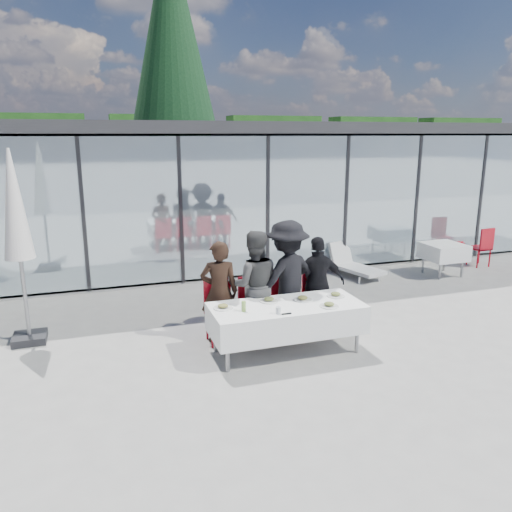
{
  "coord_description": "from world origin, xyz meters",
  "views": [
    {
      "loc": [
        -2.66,
        -6.37,
        3.2
      ],
      "look_at": [
        -0.17,
        1.2,
        1.24
      ],
      "focal_mm": 35.0,
      "sensor_mm": 36.0,
      "label": 1
    }
  ],
  "objects_px": {
    "dining_table": "(286,318)",
    "juice_bottle": "(244,306)",
    "spare_chair_a": "(451,237)",
    "diner_d": "(318,283)",
    "plate_extra": "(329,305)",
    "diner_a": "(219,292)",
    "spare_table_right": "(443,252)",
    "plate_a": "(223,307)",
    "diner_b": "(254,285)",
    "plate_d": "(336,295)",
    "lounger": "(352,264)",
    "diner_chair_b": "(253,304)",
    "diner_c": "(287,278)",
    "conifer_tree": "(172,55)",
    "plate_b": "(269,300)",
    "diner_chair_d": "(316,297)",
    "folded_eyeglasses": "(287,314)",
    "market_umbrella": "(16,218)",
    "plate_c": "(303,299)",
    "diner_chair_c": "(286,301)",
    "diner_chair_a": "(219,308)",
    "spare_chair_b": "(483,245)"
  },
  "relations": [
    {
      "from": "diner_chair_c",
      "to": "juice_bottle",
      "type": "distance_m",
      "value": 1.3
    },
    {
      "from": "diner_d",
      "to": "market_umbrella",
      "type": "relative_size",
      "value": 0.53
    },
    {
      "from": "plate_b",
      "to": "plate_extra",
      "type": "xyz_separation_m",
      "value": [
        0.76,
        -0.49,
        0.0
      ]
    },
    {
      "from": "diner_b",
      "to": "diner_c",
      "type": "bearing_deg",
      "value": -168.08
    },
    {
      "from": "diner_d",
      "to": "plate_c",
      "type": "distance_m",
      "value": 0.8
    },
    {
      "from": "diner_chair_d",
      "to": "diner_c",
      "type": "bearing_deg",
      "value": -176.36
    },
    {
      "from": "conifer_tree",
      "to": "spare_table_right",
      "type": "bearing_deg",
      "value": -66.32
    },
    {
      "from": "diner_c",
      "to": "plate_c",
      "type": "xyz_separation_m",
      "value": [
        0.02,
        -0.6,
        -0.16
      ]
    },
    {
      "from": "plate_a",
      "to": "spare_table_right",
      "type": "relative_size",
      "value": 0.32
    },
    {
      "from": "diner_chair_a",
      "to": "spare_chair_b",
      "type": "relative_size",
      "value": 1.0
    },
    {
      "from": "diner_chair_c",
      "to": "conifer_tree",
      "type": "xyz_separation_m",
      "value": [
        0.27,
        12.15,
        5.45
      ]
    },
    {
      "from": "diner_chair_d",
      "to": "juice_bottle",
      "type": "distance_m",
      "value": 1.75
    },
    {
      "from": "conifer_tree",
      "to": "plate_d",
      "type": "bearing_deg",
      "value": -88.63
    },
    {
      "from": "diner_chair_d",
      "to": "folded_eyeglasses",
      "type": "distance_m",
      "value": 1.51
    },
    {
      "from": "dining_table",
      "to": "market_umbrella",
      "type": "xyz_separation_m",
      "value": [
        -3.71,
        1.62,
        1.44
      ]
    },
    {
      "from": "lounger",
      "to": "diner_chair_b",
      "type": "bearing_deg",
      "value": -140.5
    },
    {
      "from": "plate_b",
      "to": "market_umbrella",
      "type": "relative_size",
      "value": 0.09
    },
    {
      "from": "juice_bottle",
      "to": "market_umbrella",
      "type": "height_order",
      "value": "market_umbrella"
    },
    {
      "from": "diner_chair_b",
      "to": "conifer_tree",
      "type": "relative_size",
      "value": 0.09
    },
    {
      "from": "dining_table",
      "to": "juice_bottle",
      "type": "xyz_separation_m",
      "value": [
        -0.68,
        -0.07,
        0.29
      ]
    },
    {
      "from": "juice_bottle",
      "to": "dining_table",
      "type": "bearing_deg",
      "value": 6.14
    },
    {
      "from": "plate_c",
      "to": "lounger",
      "type": "bearing_deg",
      "value": 51.05
    },
    {
      "from": "diner_a",
      "to": "spare_table_right",
      "type": "height_order",
      "value": "diner_a"
    },
    {
      "from": "diner_b",
      "to": "spare_chair_a",
      "type": "bearing_deg",
      "value": -140.49
    },
    {
      "from": "plate_a",
      "to": "plate_b",
      "type": "xyz_separation_m",
      "value": [
        0.73,
        0.08,
        0.0
      ]
    },
    {
      "from": "juice_bottle",
      "to": "spare_chair_a",
      "type": "height_order",
      "value": "spare_chair_a"
    },
    {
      "from": "diner_c",
      "to": "conifer_tree",
      "type": "xyz_separation_m",
      "value": [
        0.27,
        12.19,
        5.05
      ]
    },
    {
      "from": "diner_chair_b",
      "to": "plate_d",
      "type": "bearing_deg",
      "value": -28.97
    },
    {
      "from": "plate_b",
      "to": "folded_eyeglasses",
      "type": "height_order",
      "value": "plate_b"
    },
    {
      "from": "dining_table",
      "to": "juice_bottle",
      "type": "relative_size",
      "value": 15.28
    },
    {
      "from": "plate_b",
      "to": "conifer_tree",
      "type": "height_order",
      "value": "conifer_tree"
    },
    {
      "from": "plate_a",
      "to": "plate_d",
      "type": "height_order",
      "value": "same"
    },
    {
      "from": "conifer_tree",
      "to": "dining_table",
      "type": "bearing_deg",
      "value": -92.47
    },
    {
      "from": "diner_chair_d",
      "to": "plate_extra",
      "type": "relative_size",
      "value": 3.49
    },
    {
      "from": "spare_chair_a",
      "to": "diner_chair_d",
      "type": "bearing_deg",
      "value": -148.12
    },
    {
      "from": "diner_a",
      "to": "spare_chair_a",
      "type": "xyz_separation_m",
      "value": [
        7.16,
        3.45,
        -0.27
      ]
    },
    {
      "from": "diner_b",
      "to": "plate_d",
      "type": "xyz_separation_m",
      "value": [
        1.14,
        -0.6,
        -0.1
      ]
    },
    {
      "from": "diner_a",
      "to": "lounger",
      "type": "bearing_deg",
      "value": -132.59
    },
    {
      "from": "conifer_tree",
      "to": "diner_chair_c",
      "type": "bearing_deg",
      "value": -91.27
    },
    {
      "from": "juice_bottle",
      "to": "spare_chair_a",
      "type": "xyz_separation_m",
      "value": [
        7.0,
        4.23,
        -0.29
      ]
    },
    {
      "from": "diner_d",
      "to": "plate_extra",
      "type": "bearing_deg",
      "value": 80.81
    },
    {
      "from": "diner_chair_d",
      "to": "folded_eyeglasses",
      "type": "height_order",
      "value": "diner_chair_d"
    },
    {
      "from": "diner_chair_d",
      "to": "folded_eyeglasses",
      "type": "relative_size",
      "value": 6.96
    },
    {
      "from": "diner_d",
      "to": "plate_extra",
      "type": "xyz_separation_m",
      "value": [
        -0.28,
        -0.99,
        -0.01
      ]
    },
    {
      "from": "plate_b",
      "to": "market_umbrella",
      "type": "xyz_separation_m",
      "value": [
        -3.51,
        1.4,
        1.2
      ]
    },
    {
      "from": "diner_a",
      "to": "market_umbrella",
      "type": "bearing_deg",
      "value": -5.57
    },
    {
      "from": "plate_d",
      "to": "diner_a",
      "type": "bearing_deg",
      "value": 160.7
    },
    {
      "from": "diner_chair_d",
      "to": "market_umbrella",
      "type": "height_order",
      "value": "market_umbrella"
    },
    {
      "from": "plate_d",
      "to": "spare_chair_a",
      "type": "distance_m",
      "value": 6.79
    },
    {
      "from": "diner_a",
      "to": "folded_eyeglasses",
      "type": "distance_m",
      "value": 1.29
    }
  ]
}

